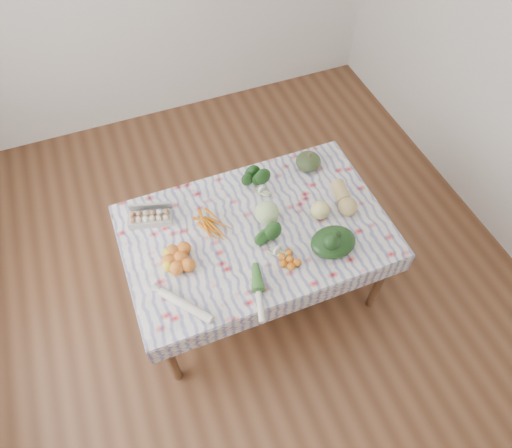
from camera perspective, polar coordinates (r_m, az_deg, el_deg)
name	(u,v)px	position (r m, az deg, el deg)	size (l,w,h in m)	color
ground	(256,287)	(3.52, 0.00, -7.86)	(4.50, 4.50, 0.00)	#57331D
dining_table	(256,237)	(2.94, 0.00, -1.62)	(1.60, 1.00, 0.75)	brown
tablecloth	(256,230)	(2.88, 0.00, -0.75)	(1.66, 1.06, 0.01)	silver
egg_carton	(150,218)	(2.96, -13.11, 0.69)	(0.28, 0.11, 0.07)	#A3A39E
carrot_bunch	(212,225)	(2.88, -5.50, -0.12)	(0.20, 0.18, 0.04)	#CD670B
kale_bunch	(257,182)	(3.03, 0.06, 5.25)	(0.16, 0.14, 0.14)	#183D14
kabocha_squash	(308,161)	(3.19, 6.56, 7.80)	(0.17, 0.17, 0.11)	#384825
cabbage	(267,213)	(2.86, 1.36, 1.42)	(0.15, 0.15, 0.15)	#B8D785
butternut_squash	(344,197)	(3.01, 10.97, 3.29)	(0.12, 0.26, 0.12)	tan
orange_cluster	(180,258)	(2.74, -9.44, -4.22)	(0.28, 0.28, 0.09)	orange
broccoli	(270,244)	(2.75, 1.79, -2.54)	(0.15, 0.15, 0.11)	#20521C
mandarin_cluster	(290,259)	(2.73, 4.24, -4.42)	(0.16, 0.16, 0.05)	orange
grapefruit	(320,210)	(2.92, 8.02, 1.75)	(0.12, 0.12, 0.12)	#EEE384
spinach_bag	(333,242)	(2.78, 9.63, -2.24)	(0.28, 0.23, 0.12)	black
daikon	(186,305)	(2.61, -8.75, -10.04)	(0.05, 0.05, 0.37)	white
leek	(259,294)	(2.62, 0.35, -8.70)	(0.04, 0.04, 0.35)	silver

